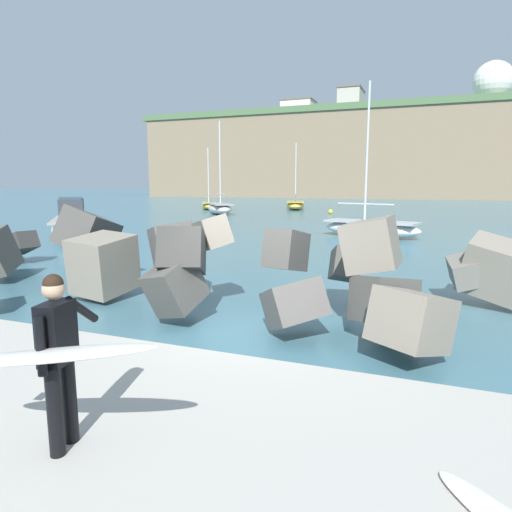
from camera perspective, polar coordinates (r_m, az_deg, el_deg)
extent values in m
plane|color=#42707F|center=(8.86, -0.73, -9.50)|extent=(400.00, 400.00, 0.00)
cube|color=#B2ADA3|center=(5.61, -17.00, -20.31)|extent=(48.00, 4.40, 0.24)
cube|color=#605B56|center=(11.01, -10.60, 0.97)|extent=(1.57, 1.39, 1.42)
cube|color=gray|center=(11.56, 28.52, -1.41)|extent=(1.77, 1.66, 1.66)
cube|color=slate|center=(11.48, 25.62, -1.65)|extent=(1.01, 1.08, 0.93)
cube|color=#3D3A38|center=(18.07, -28.09, 1.43)|extent=(1.26, 0.93, 0.97)
cube|color=gray|center=(7.48, 19.37, -7.75)|extent=(1.45, 1.51, 1.11)
cube|color=gray|center=(8.68, 14.56, 1.42)|extent=(1.16, 1.03, 1.12)
cube|color=#4C4944|center=(13.35, -20.83, 2.78)|extent=(1.48, 1.58, 1.69)
cube|color=#4C4944|center=(8.44, 16.13, -5.42)|extent=(1.27, 1.42, 1.06)
cube|color=#605B56|center=(12.55, -19.62, -0.50)|extent=(1.52, 1.41, 1.24)
cube|color=gray|center=(11.59, -19.05, -1.00)|extent=(1.39, 1.57, 1.57)
cube|color=#605B56|center=(8.29, 4.94, -6.13)|extent=(1.48, 1.40, 1.14)
cube|color=#4C4944|center=(9.10, -10.37, -3.84)|extent=(1.14, 1.32, 1.33)
cube|color=#4C4944|center=(10.40, 11.36, -1.05)|extent=(0.83, 1.09, 0.98)
cube|color=#4C4944|center=(9.69, 3.87, 0.73)|extent=(0.92, 1.14, 1.02)
cube|color=gray|center=(10.02, -5.61, 2.99)|extent=(1.09, 0.96, 0.91)
cube|color=#3D3A38|center=(9.27, -9.47, 0.56)|extent=(1.26, 1.45, 1.13)
cylinder|color=black|center=(5.08, -22.91, -16.67)|extent=(0.15, 0.15, 0.90)
cylinder|color=black|center=(4.90, -24.44, -17.77)|extent=(0.15, 0.15, 0.90)
cube|color=black|center=(4.71, -24.26, -8.99)|extent=(0.30, 0.42, 0.60)
sphere|color=tan|center=(4.60, -24.61, -3.89)|extent=(0.21, 0.21, 0.21)
sphere|color=black|center=(4.59, -24.65, -3.28)|extent=(0.19, 0.19, 0.19)
cylinder|color=black|center=(4.96, -21.48, -6.46)|extent=(0.20, 0.53, 0.41)
cylinder|color=black|center=(4.53, -25.95, -10.37)|extent=(0.09, 0.09, 0.56)
ellipsoid|color=white|center=(4.44, -25.33, -11.54)|extent=(2.12, 0.79, 0.37)
ellipsoid|color=#EAC64C|center=(50.65, -6.09, 6.44)|extent=(3.85, 5.33, 0.77)
cube|color=#AF9539|center=(50.64, -6.10, 6.83)|extent=(3.54, 4.91, 0.10)
cylinder|color=silver|center=(50.22, -6.15, 10.28)|extent=(0.12, 0.12, 5.99)
cylinder|color=silver|center=(50.22, -6.11, 7.89)|extent=(1.52, 2.78, 0.08)
ellipsoid|color=#EAC64C|center=(49.84, 5.08, 6.49)|extent=(3.27, 5.30, 0.90)
cube|color=#AF9539|center=(49.82, 5.08, 6.96)|extent=(3.01, 4.88, 0.10)
cylinder|color=silver|center=(50.17, 5.14, 10.66)|extent=(0.12, 0.12, 6.36)
cylinder|color=silver|center=(50.17, 5.10, 8.05)|extent=(0.88, 2.87, 0.08)
ellipsoid|color=beige|center=(24.97, -22.55, 3.25)|extent=(5.35, 5.84, 1.06)
cube|color=#9C9991|center=(24.93, -22.62, 4.37)|extent=(4.92, 5.37, 0.10)
cube|color=#33383D|center=(25.34, -22.64, 5.66)|extent=(2.05, 2.13, 0.99)
cube|color=#334C5B|center=(25.32, -22.72, 6.91)|extent=(1.85, 1.92, 0.12)
ellipsoid|color=beige|center=(42.09, -4.70, 6.06)|extent=(4.54, 4.99, 1.00)
cube|color=#9C9991|center=(42.07, -4.71, 6.68)|extent=(4.18, 4.59, 0.10)
cylinder|color=silver|center=(41.71, -4.66, 11.86)|extent=(0.12, 0.12, 7.48)
cylinder|color=silver|center=(41.68, -4.61, 7.96)|extent=(1.89, 2.33, 0.08)
ellipsoid|color=white|center=(24.68, 14.60, 3.37)|extent=(5.62, 3.22, 0.87)
cube|color=#ACACAC|center=(24.64, 14.63, 4.28)|extent=(5.17, 2.96, 0.10)
cylinder|color=silver|center=(24.77, 14.11, 12.80)|extent=(0.12, 0.12, 7.23)
cylinder|color=silver|center=(24.74, 13.86, 6.51)|extent=(3.10, 0.95, 0.08)
sphere|color=yellow|center=(42.99, 9.57, 5.65)|extent=(0.44, 0.44, 0.44)
cube|color=#847056|center=(105.22, 11.37, 12.06)|extent=(81.81, 35.02, 16.54)
cube|color=#4C6B42|center=(106.05, 11.53, 16.85)|extent=(83.44, 35.72, 1.20)
cylinder|color=silver|center=(110.75, 28.00, 16.58)|extent=(5.03, 5.03, 2.37)
sphere|color=white|center=(111.63, 28.22, 19.23)|extent=(8.10, 8.10, 8.10)
cube|color=silver|center=(118.33, 5.48, 17.83)|extent=(7.68, 6.70, 5.55)
cube|color=#66564C|center=(118.80, 5.50, 19.22)|extent=(8.06, 7.03, 0.30)
cube|color=#B2ADA3|center=(100.85, 12.13, 18.86)|extent=(4.53, 7.88, 4.46)
cube|color=#66564C|center=(101.28, 12.18, 20.19)|extent=(4.75, 8.27, 0.30)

